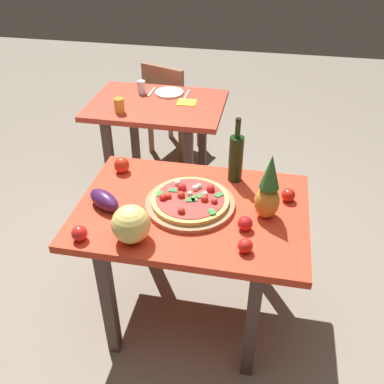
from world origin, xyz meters
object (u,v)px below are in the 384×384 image
Objects in this scene: tomato_at_corner at (79,233)px; display_table at (192,223)px; tomato_near_board at (288,195)px; fork_utensil at (152,92)px; knife_utensil at (187,94)px; drinking_glass_water at (141,87)px; background_table at (157,117)px; pizza at (190,199)px; tomato_beside_pepper at (245,246)px; napkin_folded at (187,102)px; pizza_board at (190,204)px; pineapple_left at (268,190)px; dining_chair at (170,104)px; dinner_plate at (169,93)px; bell_pepper at (122,165)px; eggplant at (104,200)px; wine_bottle at (236,157)px; melon at (131,224)px; tomato_by_bottle at (245,223)px; drinking_glass_juice at (119,105)px.

display_table is at bearing 36.56° from tomato_at_corner.
tomato_near_board is 0.39× the size of fork_utensil.
drinking_glass_water is at bearing -175.24° from knife_utensil.
background_table is 2.56× the size of pizza.
tomato_at_corner is 1.03m from tomato_near_board.
tomato_beside_pepper is 1.62m from napkin_folded.
drinking_glass_water is at bearing 115.62° from pizza_board.
dining_chair is at bearing 116.84° from pineapple_left.
dinner_plate is (-0.45, 1.40, 0.11)m from display_table.
display_table is 12.33× the size of bell_pepper.
dining_chair is (-0.54, 1.79, -0.16)m from display_table.
napkin_folded reaches higher than background_table.
display_table is at bearing -77.27° from napkin_folded.
tomato_near_board reaches higher than pizza_board.
pizza_board is at bearing -64.38° from drinking_glass_water.
napkin_folded is (0.17, -0.14, -0.01)m from dinner_plate.
tomato_near_board is at bearing 14.50° from eggplant.
wine_bottle reaches higher than dinner_plate.
tomato_near_board reaches higher than napkin_folded.
dining_chair is 2.13m from melon.
bell_pepper is at bearing -96.96° from knife_utensil.
tomato_beside_pepper is at bearing -43.31° from display_table.
eggplant is 1.48m from dinner_plate.
pizza is 0.49m from bell_pepper.
dining_chair reaches higher than background_table.
pizza reaches higher than tomato_by_bottle.
wine_bottle is 1.21m from knife_utensil.
melon is at bearing -127.47° from display_table.
dining_chair is 12.49× the size of tomato_beside_pepper.
pizza is at bearing 103.92° from pizza_board.
pineapple_left is at bearing -1.81° from pizza.
tomato_at_corner is (0.09, -2.12, 0.30)m from dining_chair.
dining_chair is at bearing 98.89° from melon.
wine_bottle is 5.14× the size of tomato_by_bottle.
dining_chair is 2.19× the size of pizza.
knife_utensil is (0.28, 0.00, 0.00)m from fork_utensil.
pizza is at bearing -28.66° from bell_pepper.
fork_utensil reaches higher than napkin_folded.
tomato_by_bottle is at bearing 16.43° from tomato_at_corner.
eggplant reaches higher than tomato_beside_pepper.
tomato_beside_pepper is at bearing -61.07° from fork_utensil.
pineapple_left is 1.93× the size of melon.
drinking_glass_water is (-0.21, 1.70, 0.01)m from tomato_at_corner.
tomato_beside_pepper is at bearing -51.68° from drinking_glass_juice.
napkin_folded is at bearing 30.28° from drinking_glass_juice.
knife_utensil is (0.14, 0.00, -0.00)m from dinner_plate.
drinking_glass_water reaches higher than tomato_beside_pepper.
napkin_folded is at bearing 117.25° from pineapple_left.
display_table is 0.11m from pizza_board.
drinking_glass_water is at bearing 126.88° from pineapple_left.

